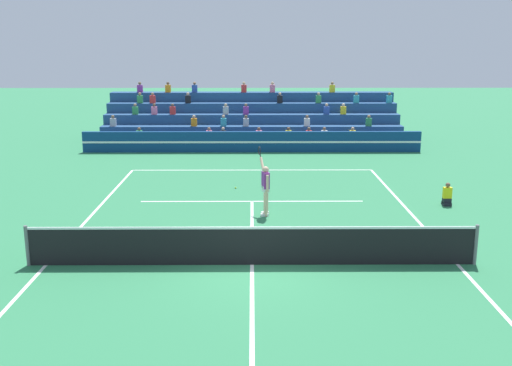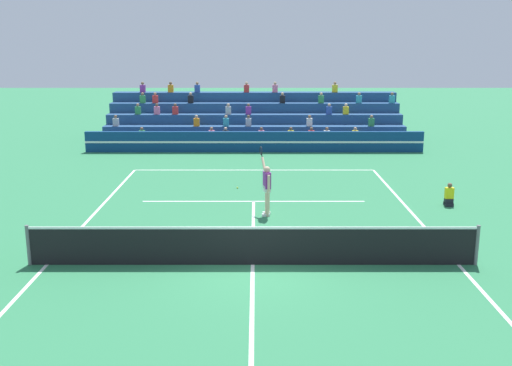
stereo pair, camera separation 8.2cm
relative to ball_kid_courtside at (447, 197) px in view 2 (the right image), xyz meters
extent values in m
plane|color=#2D7A4C|center=(-7.06, -5.84, -0.33)|extent=(120.00, 120.00, 0.00)
cube|color=white|center=(-7.06, 6.06, -0.33)|extent=(11.00, 0.10, 0.01)
cube|color=white|center=(-12.56, -5.84, -0.33)|extent=(0.10, 23.80, 0.01)
cube|color=white|center=(-1.56, -5.84, -0.33)|extent=(0.10, 23.80, 0.01)
cube|color=white|center=(-7.06, 0.58, -0.33)|extent=(8.25, 0.10, 0.01)
cube|color=white|center=(-7.06, -5.84, -0.33)|extent=(0.10, 12.85, 0.01)
cylinder|color=slate|center=(-13.01, -5.84, 0.22)|extent=(0.10, 0.10, 1.10)
cylinder|color=slate|center=(-1.11, -5.84, 0.22)|extent=(0.10, 0.10, 1.10)
cube|color=black|center=(-7.06, -5.84, 0.17)|extent=(11.90, 0.02, 1.00)
cube|color=white|center=(-7.06, -5.84, 0.70)|extent=(11.90, 0.04, 0.06)
cube|color=navy|center=(-7.06, 10.63, 0.22)|extent=(18.00, 0.24, 1.10)
cube|color=white|center=(-7.06, 10.50, 0.22)|extent=(18.00, 0.02, 0.10)
cube|color=navy|center=(-7.06, 11.90, -0.06)|extent=(17.05, 0.95, 0.55)
cube|color=silver|center=(-3.08, 11.73, 0.44)|extent=(0.32, 0.22, 0.44)
sphere|color=brown|center=(-3.08, 11.73, 0.76)|extent=(0.18, 0.18, 0.18)
cube|color=red|center=(-3.93, 11.73, 0.44)|extent=(0.32, 0.22, 0.44)
sphere|color=brown|center=(-3.93, 11.73, 0.76)|extent=(0.18, 0.18, 0.18)
cube|color=black|center=(-8.64, 11.73, 0.44)|extent=(0.32, 0.22, 0.44)
sphere|color=beige|center=(-8.64, 11.73, 0.76)|extent=(0.18, 0.18, 0.18)
cube|color=#338C4C|center=(-13.25, 11.73, 0.44)|extent=(0.32, 0.22, 0.44)
sphere|color=brown|center=(-13.25, 11.73, 0.76)|extent=(0.18, 0.18, 0.18)
cube|color=yellow|center=(-5.05, 11.73, 0.44)|extent=(0.32, 0.22, 0.44)
sphere|color=brown|center=(-5.05, 11.73, 0.76)|extent=(0.18, 0.18, 0.18)
cube|color=pink|center=(-6.68, 11.73, 0.44)|extent=(0.32, 0.22, 0.44)
sphere|color=brown|center=(-6.68, 11.73, 0.76)|extent=(0.18, 0.18, 0.18)
cube|color=yellow|center=(-1.52, 11.73, 0.44)|extent=(0.32, 0.22, 0.44)
sphere|color=tan|center=(-1.52, 11.73, 0.76)|extent=(0.18, 0.18, 0.18)
cube|color=pink|center=(-9.42, 11.73, 0.44)|extent=(0.32, 0.22, 0.44)
sphere|color=#9E7051|center=(-9.42, 11.73, 0.76)|extent=(0.18, 0.18, 0.18)
cube|color=navy|center=(-7.06, 12.85, 0.22)|extent=(17.05, 0.95, 1.10)
cube|color=teal|center=(-8.66, 12.68, 0.99)|extent=(0.32, 0.22, 0.44)
sphere|color=tan|center=(-8.66, 12.68, 1.31)|extent=(0.18, 0.18, 0.18)
cube|color=#B2B2B7|center=(-14.87, 12.68, 0.99)|extent=(0.32, 0.22, 0.44)
sphere|color=brown|center=(-14.87, 12.68, 1.31)|extent=(0.18, 0.18, 0.18)
cube|color=orange|center=(-10.32, 12.68, 0.99)|extent=(0.32, 0.22, 0.44)
sphere|color=tan|center=(-10.32, 12.68, 1.31)|extent=(0.18, 0.18, 0.18)
cube|color=#B2B2B7|center=(-7.39, 12.68, 0.99)|extent=(0.32, 0.22, 0.44)
sphere|color=brown|center=(-7.39, 12.68, 1.31)|extent=(0.18, 0.18, 0.18)
cube|color=#338C4C|center=(-0.47, 12.68, 0.99)|extent=(0.32, 0.22, 0.44)
sphere|color=#9E7051|center=(-0.47, 12.68, 1.31)|extent=(0.18, 0.18, 0.18)
cube|color=silver|center=(-3.96, 12.68, 0.99)|extent=(0.32, 0.22, 0.44)
sphere|color=brown|center=(-3.96, 12.68, 1.31)|extent=(0.18, 0.18, 0.18)
cube|color=navy|center=(-7.06, 13.80, 0.49)|extent=(17.05, 0.95, 1.65)
cube|color=#B2B2B7|center=(-8.57, 13.63, 1.54)|extent=(0.32, 0.22, 0.44)
sphere|color=tan|center=(-8.57, 13.63, 1.86)|extent=(0.18, 0.18, 0.18)
cube|color=#2D4CA5|center=(-2.75, 13.63, 1.54)|extent=(0.32, 0.22, 0.44)
sphere|color=tan|center=(-2.75, 13.63, 1.86)|extent=(0.18, 0.18, 0.18)
cube|color=purple|center=(-7.41, 13.63, 1.54)|extent=(0.32, 0.22, 0.44)
sphere|color=brown|center=(-7.41, 13.63, 1.86)|extent=(0.18, 0.18, 0.18)
cube|color=pink|center=(-12.69, 13.63, 1.54)|extent=(0.32, 0.22, 0.44)
sphere|color=brown|center=(-12.69, 13.63, 1.86)|extent=(0.18, 0.18, 0.18)
cube|color=red|center=(-11.63, 13.63, 1.54)|extent=(0.32, 0.22, 0.44)
sphere|color=brown|center=(-11.63, 13.63, 1.86)|extent=(0.18, 0.18, 0.18)
cube|color=yellow|center=(-1.79, 13.63, 1.54)|extent=(0.32, 0.22, 0.44)
sphere|color=beige|center=(-1.79, 13.63, 1.86)|extent=(0.18, 0.18, 0.18)
cube|color=#338C4C|center=(-13.78, 13.63, 1.54)|extent=(0.32, 0.22, 0.44)
sphere|color=#9E7051|center=(-13.78, 13.63, 1.86)|extent=(0.18, 0.18, 0.18)
cube|color=navy|center=(-7.06, 14.75, 0.77)|extent=(17.05, 0.95, 2.20)
cube|color=#338C4C|center=(-3.13, 14.58, 2.09)|extent=(0.32, 0.22, 0.44)
sphere|color=tan|center=(-3.13, 14.58, 2.41)|extent=(0.18, 0.18, 0.18)
cube|color=#338C4C|center=(-13.66, 14.58, 2.09)|extent=(0.32, 0.22, 0.44)
sphere|color=#9E7051|center=(-13.66, 14.58, 2.41)|extent=(0.18, 0.18, 0.18)
cube|color=black|center=(-5.41, 14.58, 2.09)|extent=(0.32, 0.22, 0.44)
sphere|color=tan|center=(-5.41, 14.58, 2.41)|extent=(0.18, 0.18, 0.18)
cube|color=teal|center=(1.05, 14.58, 2.09)|extent=(0.32, 0.22, 0.44)
sphere|color=brown|center=(1.05, 14.58, 2.41)|extent=(0.18, 0.18, 0.18)
cube|color=red|center=(-12.92, 14.58, 2.09)|extent=(0.32, 0.22, 0.44)
sphere|color=#9E7051|center=(-12.92, 14.58, 2.41)|extent=(0.18, 0.18, 0.18)
cube|color=black|center=(-10.83, 14.58, 2.09)|extent=(0.32, 0.22, 0.44)
sphere|color=tan|center=(-10.83, 14.58, 2.41)|extent=(0.18, 0.18, 0.18)
cube|color=teal|center=(-0.90, 14.58, 2.09)|extent=(0.32, 0.22, 0.44)
sphere|color=#9E7051|center=(-0.90, 14.58, 2.41)|extent=(0.18, 0.18, 0.18)
cube|color=navy|center=(-7.06, 15.70, 1.04)|extent=(17.05, 0.95, 2.75)
cube|color=yellow|center=(-2.21, 15.53, 2.64)|extent=(0.32, 0.22, 0.44)
sphere|color=#9E7051|center=(-2.21, 15.53, 2.96)|extent=(0.18, 0.18, 0.18)
cube|color=orange|center=(-12.12, 15.53, 2.64)|extent=(0.32, 0.22, 0.44)
sphere|color=brown|center=(-12.12, 15.53, 2.96)|extent=(0.18, 0.18, 0.18)
cube|color=red|center=(-7.54, 15.53, 2.64)|extent=(0.32, 0.22, 0.44)
sphere|color=tan|center=(-7.54, 15.53, 2.96)|extent=(0.18, 0.18, 0.18)
cube|color=pink|center=(-5.82, 15.53, 2.64)|extent=(0.32, 0.22, 0.44)
sphere|color=tan|center=(-5.82, 15.53, 2.96)|extent=(0.18, 0.18, 0.18)
cube|color=purple|center=(-13.81, 15.53, 2.64)|extent=(0.32, 0.22, 0.44)
sphere|color=brown|center=(-13.81, 15.53, 2.96)|extent=(0.18, 0.18, 0.18)
cube|color=#2D4CA5|center=(-10.52, 15.53, 2.64)|extent=(0.32, 0.22, 0.44)
sphere|color=#9E7051|center=(-10.52, 15.53, 2.96)|extent=(0.18, 0.18, 0.18)
cube|color=black|center=(0.00, 0.00, -0.27)|extent=(0.28, 0.36, 0.12)
cube|color=black|center=(0.00, 0.00, -0.15)|extent=(0.28, 0.24, 0.18)
cube|color=yellow|center=(0.00, 0.00, 0.14)|extent=(0.30, 0.18, 0.40)
sphere|color=brown|center=(0.00, 0.00, 0.43)|extent=(0.17, 0.17, 0.17)
cylinder|color=beige|center=(-6.60, -1.32, 0.12)|extent=(0.14, 0.14, 0.90)
cylinder|color=beige|center=(-6.57, -1.09, 0.12)|extent=(0.14, 0.14, 0.90)
cube|color=white|center=(-6.60, -1.22, 0.61)|extent=(0.27, 0.36, 0.20)
cube|color=purple|center=(-6.60, -1.22, 0.91)|extent=(0.28, 0.40, 0.56)
sphere|color=beige|center=(-6.60, -1.22, 1.27)|extent=(0.22, 0.22, 0.22)
cube|color=white|center=(-6.64, -1.33, -0.29)|extent=(0.28, 0.18, 0.09)
cube|color=white|center=(-6.61, -1.10, -0.29)|extent=(0.28, 0.18, 0.09)
cylinder|color=beige|center=(-6.54, -1.45, 0.85)|extent=(0.09, 0.09, 0.56)
cylinder|color=beige|center=(-6.70, -0.81, 1.35)|extent=(0.20, 0.49, 0.50)
cylinder|color=black|center=(-6.77, -0.54, 1.63)|extent=(0.07, 0.18, 0.18)
torus|color=black|center=(-6.80, -0.42, 1.77)|extent=(0.13, 0.43, 0.44)
sphere|color=#C6DB33|center=(-7.72, 2.54, -0.30)|extent=(0.07, 0.07, 0.07)
camera|label=1|loc=(-7.05, -20.86, 5.53)|focal=42.00mm
camera|label=2|loc=(-6.97, -20.86, 5.53)|focal=42.00mm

